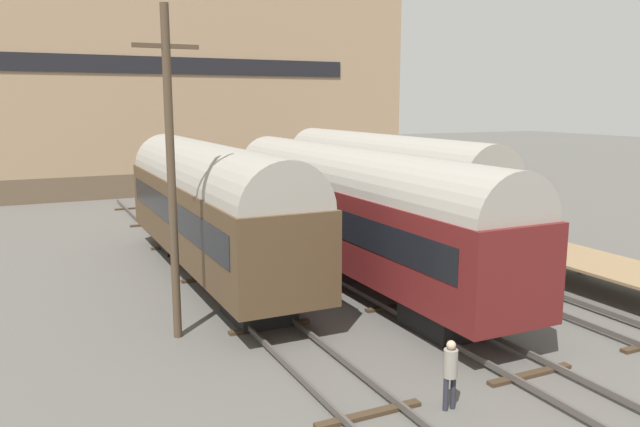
{
  "coord_description": "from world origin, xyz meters",
  "views": [
    {
      "loc": [
        -11.15,
        -13.96,
        6.81
      ],
      "look_at": [
        0.0,
        9.22,
        2.2
      ],
      "focal_mm": 35.0,
      "sensor_mm": 36.0,
      "label": 1
    }
  ],
  "objects_px": {
    "train_car_brown": "(210,203)",
    "bench": "(532,230)",
    "train_car_maroon": "(352,206)",
    "utility_pole": "(171,172)",
    "person_worker": "(450,368)",
    "train_car_grey": "(382,181)"
  },
  "relations": [
    {
      "from": "train_car_grey",
      "to": "train_car_brown",
      "type": "bearing_deg",
      "value": -163.92
    },
    {
      "from": "train_car_maroon",
      "to": "bench",
      "type": "bearing_deg",
      "value": -10.03
    },
    {
      "from": "train_car_grey",
      "to": "person_worker",
      "type": "bearing_deg",
      "value": -116.14
    },
    {
      "from": "train_car_brown",
      "to": "bench",
      "type": "height_order",
      "value": "train_car_brown"
    },
    {
      "from": "train_car_maroon",
      "to": "train_car_grey",
      "type": "relative_size",
      "value": 1.09
    },
    {
      "from": "utility_pole",
      "to": "bench",
      "type": "bearing_deg",
      "value": 5.72
    },
    {
      "from": "train_car_brown",
      "to": "person_worker",
      "type": "relative_size",
      "value": 9.81
    },
    {
      "from": "bench",
      "to": "utility_pole",
      "type": "bearing_deg",
      "value": -174.28
    },
    {
      "from": "train_car_maroon",
      "to": "bench",
      "type": "height_order",
      "value": "train_car_maroon"
    },
    {
      "from": "train_car_maroon",
      "to": "person_worker",
      "type": "bearing_deg",
      "value": -106.28
    },
    {
      "from": "train_car_maroon",
      "to": "utility_pole",
      "type": "distance_m",
      "value": 8.16
    },
    {
      "from": "person_worker",
      "to": "bench",
      "type": "bearing_deg",
      "value": 38.65
    },
    {
      "from": "train_car_maroon",
      "to": "bench",
      "type": "relative_size",
      "value": 12.85
    },
    {
      "from": "train_car_brown",
      "to": "person_worker",
      "type": "bearing_deg",
      "value": -82.04
    },
    {
      "from": "bench",
      "to": "person_worker",
      "type": "xyz_separation_m",
      "value": [
        -10.7,
        -8.55,
        -0.6
      ]
    },
    {
      "from": "train_car_maroon",
      "to": "train_car_grey",
      "type": "bearing_deg",
      "value": 49.68
    },
    {
      "from": "bench",
      "to": "person_worker",
      "type": "height_order",
      "value": "bench"
    },
    {
      "from": "train_car_brown",
      "to": "bench",
      "type": "bearing_deg",
      "value": -18.6
    },
    {
      "from": "train_car_brown",
      "to": "bench",
      "type": "distance_m",
      "value": 13.24
    },
    {
      "from": "train_car_grey",
      "to": "utility_pole",
      "type": "height_order",
      "value": "utility_pole"
    },
    {
      "from": "train_car_brown",
      "to": "utility_pole",
      "type": "bearing_deg",
      "value": -115.18
    },
    {
      "from": "bench",
      "to": "train_car_maroon",
      "type": "bearing_deg",
      "value": 169.97
    }
  ]
}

